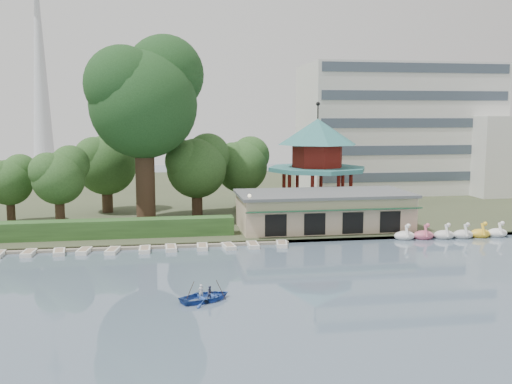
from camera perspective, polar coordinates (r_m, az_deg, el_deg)
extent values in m
plane|color=slate|center=(39.42, 1.32, -10.74)|extent=(220.00, 220.00, 0.00)
cube|color=#424930|center=(89.88, -4.72, -0.23)|extent=(220.00, 70.00, 0.40)
cube|color=gray|center=(55.88, -1.92, -5.07)|extent=(220.00, 0.60, 0.30)
cube|color=gray|center=(55.60, -14.32, -5.40)|extent=(34.00, 1.60, 0.24)
cube|color=#C7AD8F|center=(62.00, 6.73, -1.93)|extent=(18.00, 8.00, 3.60)
cube|color=#595B5E|center=(61.71, 6.76, -0.14)|extent=(18.60, 8.60, 0.30)
cube|color=#194C2D|center=(57.80, 7.91, -1.84)|extent=(18.00, 1.59, 0.45)
cylinder|color=#C7AD8F|center=(72.23, 6.07, -1.53)|extent=(10.40, 10.40, 1.20)
cylinder|color=#337877|center=(71.62, 6.13, 2.31)|extent=(12.40, 12.40, 0.50)
cylinder|color=maroon|center=(71.49, 6.15, 3.62)|extent=(6.40, 6.40, 2.80)
cone|color=#337877|center=(71.35, 6.18, 6.03)|extent=(10.00, 10.00, 3.20)
cylinder|color=black|center=(71.32, 6.21, 8.03)|extent=(0.16, 0.16, 1.80)
cube|color=silver|center=(94.30, 13.91, 6.16)|extent=(30.00, 14.00, 20.00)
cube|color=silver|center=(96.72, 24.01, 3.38)|extent=(14.00, 10.00, 12.00)
cone|color=silver|center=(181.10, -20.85, 12.69)|extent=(6.00, 6.00, 60.00)
cube|color=#305825|center=(58.92, -16.99, -3.60)|extent=(30.00, 2.00, 1.80)
cylinder|color=black|center=(57.29, -0.65, -2.46)|extent=(0.12, 0.12, 4.00)
sphere|color=beige|center=(56.96, -0.66, -0.38)|extent=(0.36, 0.36, 0.36)
cylinder|color=#3A281C|center=(65.16, -11.02, 1.60)|extent=(2.14, 2.14, 10.70)
sphere|color=#1D421C|center=(64.83, -11.20, 8.57)|extent=(11.92, 11.92, 11.92)
sphere|color=#1D421C|center=(66.74, -9.14, 11.53)|extent=(8.94, 8.94, 8.94)
sphere|color=#1D421C|center=(63.83, -13.19, 10.46)|extent=(8.34, 8.34, 8.34)
cylinder|color=#3A281C|center=(64.52, -19.02, -1.57)|extent=(1.00, 1.00, 4.38)
sphere|color=#305825|center=(64.11, -19.15, 1.29)|extent=(5.56, 5.56, 5.56)
sphere|color=#305825|center=(64.61, -18.10, 2.63)|extent=(4.17, 4.17, 4.17)
sphere|color=#305825|center=(63.65, -20.13, 2.00)|extent=(3.89, 3.89, 3.89)
cylinder|color=#3A281C|center=(69.69, -23.32, -1.38)|extent=(0.92, 0.92, 3.76)
sphere|color=#305825|center=(69.34, -23.44, 0.89)|extent=(5.13, 5.13, 5.13)
sphere|color=#305825|center=(69.72, -22.52, 1.96)|extent=(3.85, 3.85, 3.85)
cylinder|color=#3A281C|center=(69.57, -5.91, -0.44)|extent=(1.30, 1.30, 4.64)
sphere|color=#305825|center=(69.18, -5.95, 2.38)|extent=(7.21, 7.21, 7.21)
sphere|color=#305825|center=(70.23, -4.84, 3.69)|extent=(5.41, 5.41, 5.41)
sphere|color=#305825|center=(68.32, -6.99, 3.08)|extent=(5.05, 5.05, 5.05)
cylinder|color=#3A281C|center=(74.10, -1.46, 0.00)|extent=(1.20, 1.20, 4.42)
sphere|color=#305825|center=(73.74, -1.46, 2.53)|extent=(6.68, 6.68, 6.68)
sphere|color=#305825|center=(74.80, -0.55, 3.69)|extent=(5.01, 5.01, 5.01)
sphere|color=#305825|center=(72.86, -2.31, 3.16)|extent=(4.68, 4.68, 4.68)
cylinder|color=#3A281C|center=(73.76, -14.66, -0.13)|extent=(1.33, 1.33, 4.80)
sphere|color=#305825|center=(73.39, -14.75, 2.62)|extent=(7.41, 7.41, 7.41)
sphere|color=#305825|center=(74.25, -13.57, 3.90)|extent=(5.56, 5.56, 5.56)
sphere|color=#305825|center=(72.72, -15.85, 3.30)|extent=(5.18, 5.18, 5.18)
ellipsoid|color=white|center=(59.90, 14.62, -4.26)|extent=(2.16, 1.44, 0.99)
cylinder|color=white|center=(59.30, 14.85, -3.84)|extent=(0.26, 0.79, 1.29)
sphere|color=white|center=(58.91, 14.99, -3.28)|extent=(0.44, 0.44, 0.44)
ellipsoid|color=#D25F7A|center=(60.66, 16.39, -4.18)|extent=(2.16, 1.44, 0.99)
cylinder|color=#D25F7A|center=(60.06, 16.64, -3.77)|extent=(0.26, 0.79, 1.29)
sphere|color=#D25F7A|center=(59.68, 16.79, -3.21)|extent=(0.44, 0.44, 0.44)
ellipsoid|color=silver|center=(61.46, 18.29, -4.10)|extent=(2.16, 1.44, 0.99)
cylinder|color=silver|center=(60.88, 18.55, -3.69)|extent=(0.26, 0.79, 1.29)
sphere|color=silver|center=(60.50, 18.71, -3.14)|extent=(0.44, 0.44, 0.44)
ellipsoid|color=silver|center=(62.32, 19.99, -4.02)|extent=(2.16, 1.44, 0.99)
cylinder|color=silver|center=(61.74, 20.26, -3.62)|extent=(0.26, 0.79, 1.29)
sphere|color=silver|center=(61.37, 20.43, -3.07)|extent=(0.44, 0.44, 0.44)
ellipsoid|color=yellow|center=(63.40, 21.50, -3.90)|extent=(2.16, 1.44, 0.99)
cylinder|color=yellow|center=(62.84, 21.78, -3.50)|extent=(0.26, 0.79, 1.29)
sphere|color=yellow|center=(62.47, 21.95, -2.96)|extent=(0.44, 0.44, 0.44)
ellipsoid|color=white|center=(64.41, 22.96, -3.80)|extent=(2.16, 1.44, 0.99)
cylinder|color=white|center=(63.85, 23.25, -3.40)|extent=(0.26, 0.79, 1.29)
sphere|color=white|center=(63.49, 23.42, -2.88)|extent=(0.44, 0.44, 0.44)
cube|color=white|center=(55.44, -21.77, -5.69)|extent=(1.09, 2.34, 0.36)
cube|color=white|center=(54.89, -19.09, -5.69)|extent=(1.30, 2.41, 0.36)
cube|color=white|center=(54.67, -16.80, -5.65)|extent=(1.30, 2.41, 0.36)
cube|color=white|center=(54.07, -14.14, -5.70)|extent=(1.36, 2.43, 0.36)
cube|color=white|center=(53.87, -11.06, -5.66)|extent=(1.03, 2.31, 0.36)
cube|color=white|center=(54.05, -8.50, -5.56)|extent=(1.08, 2.33, 0.36)
cube|color=white|center=(54.20, -5.39, -5.47)|extent=(1.10, 2.34, 0.36)
cube|color=white|center=(54.23, -2.75, -5.44)|extent=(1.27, 2.40, 0.36)
cube|color=white|center=(54.69, -0.32, -5.32)|extent=(1.00, 2.30, 0.36)
cube|color=white|center=(55.18, 2.59, -5.21)|extent=(1.35, 2.43, 0.36)
imported|color=#284A9F|center=(39.29, -5.07, -10.04)|extent=(6.01, 5.24, 1.04)
imported|color=white|center=(39.44, -5.54, -9.87)|extent=(0.42, 0.36, 0.99)
imported|color=#373A54|center=(39.10, -4.61, -10.03)|extent=(0.57, 0.51, 0.95)
cylinder|color=#3A281C|center=(39.28, -6.84, -10.33)|extent=(0.94, 0.29, 2.01)
cylinder|color=#3A281C|center=(39.43, -3.30, -10.21)|extent=(0.94, 0.29, 2.01)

